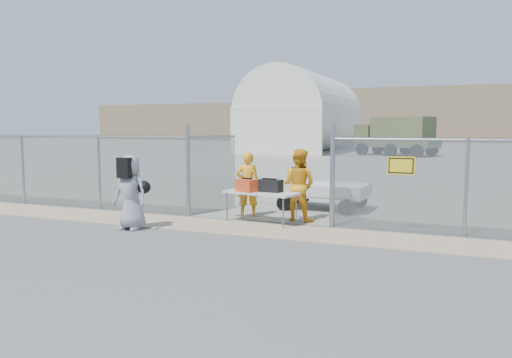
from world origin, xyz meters
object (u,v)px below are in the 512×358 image
at_px(security_worker_left, 248,184).
at_px(security_worker_right, 299,185).
at_px(folding_table, 261,207).
at_px(utility_trailer, 323,196).
at_px(visitor, 131,192).

height_order(security_worker_left, security_worker_right, security_worker_right).
bearing_deg(folding_table, utility_trailer, 83.31).
relative_size(security_worker_left, security_worker_right, 0.95).
bearing_deg(security_worker_left, folding_table, 114.60).
distance_m(folding_table, security_worker_left, 1.10).
xyz_separation_m(security_worker_left, security_worker_right, (1.46, -0.07, 0.05)).
height_order(security_worker_right, visitor, security_worker_right).
xyz_separation_m(folding_table, visitor, (-2.59, -1.88, 0.49)).
height_order(folding_table, security_worker_left, security_worker_left).
distance_m(security_worker_left, visitor, 3.23).
height_order(security_worker_right, utility_trailer, security_worker_right).
bearing_deg(visitor, security_worker_left, 55.38).
bearing_deg(utility_trailer, visitor, -123.91).
bearing_deg(folding_table, security_worker_right, 51.85).
bearing_deg(utility_trailer, folding_table, -105.16).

